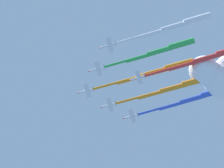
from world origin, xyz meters
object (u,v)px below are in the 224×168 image
Objects in this scene: jet_port_inner at (160,51)px; jet_starboard_mid at (193,99)px; jet_lead at (155,72)px; jet_port_outer at (207,58)px; jet_starboard_inner at (173,88)px; jet_port_mid at (175,26)px.

jet_starboard_mid is at bearing 25.19° from jet_port_inner.
jet_port_outer is at bearing -48.00° from jet_lead.
jet_port_inner is 23.52m from jet_starboard_inner.
jet_starboard_inner is 1.01× the size of jet_starboard_mid.
jet_lead is 29.92m from jet_port_outer.
jet_port_inner reaches higher than jet_port_mid.
jet_port_mid is 26.34m from jet_port_outer.
jet_starboard_mid is (27.65, 3.06, -0.61)m from jet_lead.
jet_port_outer is at bearing 13.44° from jet_port_mid.
jet_port_inner is 26.75m from jet_port_outer.
jet_starboard_inner is (18.33, 14.72, -0.77)m from jet_port_inner.
jet_lead is 1.02× the size of jet_port_outer.
jet_port_inner is at bearing -111.78° from jet_lead.
jet_starboard_inner is 1.01× the size of jet_port_mid.
jet_lead is 1.07× the size of jet_starboard_inner.
jet_starboard_mid is (32.54, 15.30, 1.11)m from jet_port_inner.
jet_starboard_mid is at bearing 2.34° from jet_starboard_inner.
jet_starboard_mid reaches higher than jet_port_mid.
jet_port_mid is at bearing -92.80° from jet_port_inner.
jet_port_inner reaches higher than jet_starboard_inner.
jet_starboard_inner is 14.35m from jet_starboard_mid.
jet_port_inner is 35.98m from jet_starboard_mid.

